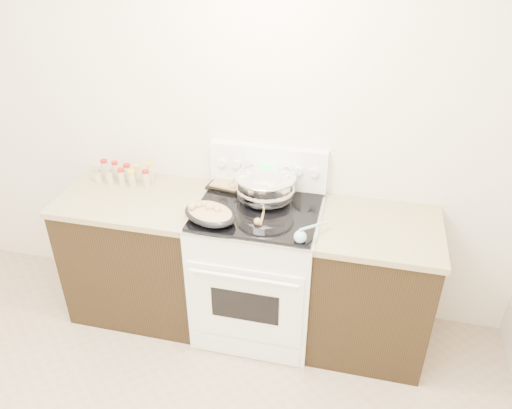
# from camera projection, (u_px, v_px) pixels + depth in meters

# --- Properties ---
(room_shell) EXTENTS (4.10, 3.60, 2.75)m
(room_shell) POSITION_uv_depth(u_px,v_px,m) (42.00, 219.00, 1.52)
(room_shell) COLOR silver
(room_shell) RESTS_ON ground
(counter_left) EXTENTS (0.93, 0.67, 0.92)m
(counter_left) POSITION_uv_depth(u_px,v_px,m) (142.00, 252.00, 3.45)
(counter_left) COLOR black
(counter_left) RESTS_ON ground
(counter_right) EXTENTS (0.73, 0.67, 0.92)m
(counter_right) POSITION_uv_depth(u_px,v_px,m) (371.00, 287.00, 3.14)
(counter_right) COLOR black
(counter_right) RESTS_ON ground
(kitchen_range) EXTENTS (0.78, 0.73, 1.22)m
(kitchen_range) POSITION_uv_depth(u_px,v_px,m) (258.00, 267.00, 3.27)
(kitchen_range) COLOR white
(kitchen_range) RESTS_ON ground
(mixing_bowl) EXTENTS (0.42, 0.42, 0.22)m
(mixing_bowl) POSITION_uv_depth(u_px,v_px,m) (265.00, 188.00, 3.08)
(mixing_bowl) COLOR silver
(mixing_bowl) RESTS_ON kitchen_range
(roasting_pan) EXTENTS (0.41, 0.35, 0.11)m
(roasting_pan) POSITION_uv_depth(u_px,v_px,m) (209.00, 213.00, 2.90)
(roasting_pan) COLOR black
(roasting_pan) RESTS_ON kitchen_range
(baking_sheet) EXTENTS (0.47, 0.37, 0.06)m
(baking_sheet) POSITION_uv_depth(u_px,v_px,m) (244.00, 183.00, 3.27)
(baking_sheet) COLOR black
(baking_sheet) RESTS_ON kitchen_range
(wooden_spoon) EXTENTS (0.05, 0.26, 0.04)m
(wooden_spoon) POSITION_uv_depth(u_px,v_px,m) (260.00, 218.00, 2.92)
(wooden_spoon) COLOR #A2794A
(wooden_spoon) RESTS_ON kitchen_range
(blue_ladle) EXTENTS (0.17, 0.23, 0.09)m
(blue_ladle) POSITION_uv_depth(u_px,v_px,m) (302.00, 235.00, 2.73)
(blue_ladle) COLOR #8BB8D0
(blue_ladle) RESTS_ON kitchen_range
(spice_jars) EXTENTS (0.39, 0.15, 0.13)m
(spice_jars) POSITION_uv_depth(u_px,v_px,m) (124.00, 174.00, 3.34)
(spice_jars) COLOR #BFB28C
(spice_jars) RESTS_ON counter_left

